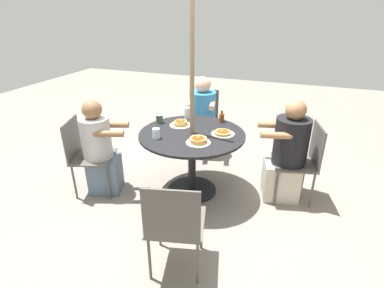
{
  "coord_description": "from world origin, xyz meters",
  "views": [
    {
      "loc": [
        2.83,
        1.03,
        2.0
      ],
      "look_at": [
        0.0,
        0.0,
        0.6
      ],
      "focal_mm": 28.0,
      "sensor_mm": 36.0,
      "label": 1
    }
  ],
  "objects_px": {
    "diner_south": "(286,156)",
    "pancake_plate_c": "(181,124)",
    "patio_chair_west": "(203,116)",
    "coffee_cup": "(159,119)",
    "drinking_glass_b": "(156,133)",
    "syrup_bottle": "(222,117)",
    "patio_chair_south": "(303,158)",
    "patio_chair_north": "(85,152)",
    "drinking_glass_a": "(187,113)",
    "patio_table": "(192,144)",
    "pancake_plate_a": "(198,141)",
    "pancake_plate_b": "(223,133)",
    "patio_chair_east": "(174,223)",
    "diner_west": "(202,120)",
    "diner_north": "(100,151)"
  },
  "relations": [
    {
      "from": "diner_west",
      "to": "diner_south",
      "type": "bearing_deg",
      "value": 135.84
    },
    {
      "from": "diner_south",
      "to": "drinking_glass_b",
      "type": "relative_size",
      "value": 10.66
    },
    {
      "from": "diner_north",
      "to": "diner_west",
      "type": "xyz_separation_m",
      "value": [
        -1.36,
        0.76,
        -0.0
      ]
    },
    {
      "from": "pancake_plate_a",
      "to": "pancake_plate_c",
      "type": "distance_m",
      "value": 0.52
    },
    {
      "from": "pancake_plate_a",
      "to": "drinking_glass_b",
      "type": "relative_size",
      "value": 2.32
    },
    {
      "from": "patio_chair_south",
      "to": "pancake_plate_b",
      "type": "xyz_separation_m",
      "value": [
        0.21,
        -0.85,
        0.25
      ]
    },
    {
      "from": "syrup_bottle",
      "to": "patio_chair_north",
      "type": "bearing_deg",
      "value": -57.96
    },
    {
      "from": "diner_south",
      "to": "syrup_bottle",
      "type": "relative_size",
      "value": 8.04
    },
    {
      "from": "patio_chair_north",
      "to": "diner_north",
      "type": "bearing_deg",
      "value": 90.0
    },
    {
      "from": "patio_chair_south",
      "to": "syrup_bottle",
      "type": "relative_size",
      "value": 6.16
    },
    {
      "from": "patio_chair_south",
      "to": "patio_chair_north",
      "type": "bearing_deg",
      "value": 92.87
    },
    {
      "from": "pancake_plate_a",
      "to": "drinking_glass_b",
      "type": "distance_m",
      "value": 0.46
    },
    {
      "from": "pancake_plate_a",
      "to": "diner_south",
      "type": "bearing_deg",
      "value": 118.85
    },
    {
      "from": "patio_chair_north",
      "to": "coffee_cup",
      "type": "height_order",
      "value": "patio_chair_north"
    },
    {
      "from": "pancake_plate_a",
      "to": "pancake_plate_c",
      "type": "xyz_separation_m",
      "value": [
        -0.39,
        -0.35,
        -0.0
      ]
    },
    {
      "from": "coffee_cup",
      "to": "drinking_glass_a",
      "type": "distance_m",
      "value": 0.36
    },
    {
      "from": "pancake_plate_c",
      "to": "syrup_bottle",
      "type": "distance_m",
      "value": 0.5
    },
    {
      "from": "pancake_plate_a",
      "to": "syrup_bottle",
      "type": "relative_size",
      "value": 1.75
    },
    {
      "from": "patio_table",
      "to": "patio_chair_north",
      "type": "relative_size",
      "value": 1.33
    },
    {
      "from": "diner_south",
      "to": "pancake_plate_c",
      "type": "relative_size",
      "value": 4.58
    },
    {
      "from": "diner_south",
      "to": "coffee_cup",
      "type": "height_order",
      "value": "diner_south"
    },
    {
      "from": "patio_chair_west",
      "to": "drinking_glass_a",
      "type": "distance_m",
      "value": 0.81
    },
    {
      "from": "diner_west",
      "to": "patio_chair_north",
      "type": "bearing_deg",
      "value": 44.77
    },
    {
      "from": "pancake_plate_b",
      "to": "pancake_plate_c",
      "type": "xyz_separation_m",
      "value": [
        -0.09,
        -0.53,
        0.01
      ]
    },
    {
      "from": "patio_chair_east",
      "to": "patio_chair_south",
      "type": "bearing_deg",
      "value": 44.95
    },
    {
      "from": "patio_chair_west",
      "to": "syrup_bottle",
      "type": "xyz_separation_m",
      "value": [
        0.74,
        0.46,
        0.29
      ]
    },
    {
      "from": "patio_table",
      "to": "pancake_plate_a",
      "type": "distance_m",
      "value": 0.32
    },
    {
      "from": "patio_chair_east",
      "to": "patio_chair_west",
      "type": "relative_size",
      "value": 1.0
    },
    {
      "from": "patio_table",
      "to": "patio_chair_east",
      "type": "xyz_separation_m",
      "value": [
        1.18,
        0.29,
        -0.1
      ]
    },
    {
      "from": "patio_table",
      "to": "pancake_plate_b",
      "type": "bearing_deg",
      "value": 102.96
    },
    {
      "from": "pancake_plate_c",
      "to": "patio_chair_west",
      "type": "bearing_deg",
      "value": -177.13
    },
    {
      "from": "diner_west",
      "to": "drinking_glass_b",
      "type": "height_order",
      "value": "diner_west"
    },
    {
      "from": "syrup_bottle",
      "to": "coffee_cup",
      "type": "bearing_deg",
      "value": -67.92
    },
    {
      "from": "diner_south",
      "to": "drinking_glass_a",
      "type": "height_order",
      "value": "diner_south"
    },
    {
      "from": "patio_chair_west",
      "to": "coffee_cup",
      "type": "xyz_separation_m",
      "value": [
        1.02,
        -0.22,
        0.29
      ]
    },
    {
      "from": "pancake_plate_a",
      "to": "coffee_cup",
      "type": "bearing_deg",
      "value": -122.51
    },
    {
      "from": "diner_west",
      "to": "drinking_glass_b",
      "type": "bearing_deg",
      "value": 74.04
    },
    {
      "from": "patio_chair_east",
      "to": "syrup_bottle",
      "type": "distance_m",
      "value": 1.65
    },
    {
      "from": "diner_south",
      "to": "patio_table",
      "type": "bearing_deg",
      "value": 90.0
    },
    {
      "from": "patio_chair_north",
      "to": "pancake_plate_a",
      "type": "relative_size",
      "value": 3.51
    },
    {
      "from": "diner_west",
      "to": "coffee_cup",
      "type": "xyz_separation_m",
      "value": [
        0.84,
        -0.26,
        0.28
      ]
    },
    {
      "from": "patio_table",
      "to": "pancake_plate_c",
      "type": "bearing_deg",
      "value": -129.04
    },
    {
      "from": "patio_table",
      "to": "patio_chair_west",
      "type": "distance_m",
      "value": 1.22
    },
    {
      "from": "patio_chair_west",
      "to": "drinking_glass_a",
      "type": "xyz_separation_m",
      "value": [
        0.75,
        0.03,
        0.3
      ]
    },
    {
      "from": "diner_north",
      "to": "patio_chair_north",
      "type": "bearing_deg",
      "value": -90.0
    },
    {
      "from": "diner_south",
      "to": "patio_chair_west",
      "type": "relative_size",
      "value": 1.31
    },
    {
      "from": "patio_chair_south",
      "to": "patio_chair_west",
      "type": "bearing_deg",
      "value": 44.17
    },
    {
      "from": "diner_north",
      "to": "patio_chair_east",
      "type": "bearing_deg",
      "value": 37.27
    },
    {
      "from": "coffee_cup",
      "to": "drinking_glass_b",
      "type": "xyz_separation_m",
      "value": [
        0.43,
        0.17,
        0.0
      ]
    },
    {
      "from": "patio_chair_north",
      "to": "syrup_bottle",
      "type": "xyz_separation_m",
      "value": [
        -0.85,
        1.36,
        0.29
      ]
    }
  ]
}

